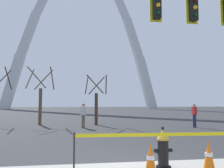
% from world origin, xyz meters
% --- Properties ---
extents(ground_plane, '(240.00, 240.00, 0.00)m').
position_xyz_m(ground_plane, '(0.00, 0.00, 0.00)').
color(ground_plane, '#333335').
extents(fire_hydrant, '(0.46, 0.48, 0.99)m').
position_xyz_m(fire_hydrant, '(0.66, -0.35, 0.47)').
color(fire_hydrant, black).
rests_on(fire_hydrant, ground).
extents(caution_tape_barrier, '(5.35, 0.27, 0.92)m').
position_xyz_m(caution_tape_barrier, '(1.16, -0.61, 0.63)').
color(caution_tape_barrier, '#232326').
rests_on(caution_tape_barrier, ground).
extents(traffic_cone_by_hydrant, '(0.36, 0.36, 0.73)m').
position_xyz_m(traffic_cone_by_hydrant, '(1.53, -0.92, 0.36)').
color(traffic_cone_by_hydrant, black).
rests_on(traffic_cone_by_hydrant, ground).
extents(traffic_cone_mid_sidewalk, '(0.36, 0.36, 0.73)m').
position_xyz_m(traffic_cone_mid_sidewalk, '(0.13, -1.02, 0.36)').
color(traffic_cone_mid_sidewalk, black).
rests_on(traffic_cone_mid_sidewalk, ground).
extents(monument_arch, '(47.43, 2.63, 48.96)m').
position_xyz_m(monument_arch, '(0.00, 66.19, 21.33)').
color(monument_arch, silver).
rests_on(monument_arch, ground).
extents(tree_left_mid, '(1.97, 1.99, 4.29)m').
position_xyz_m(tree_left_mid, '(-4.17, 12.23, 1.91)').
color(tree_left_mid, brown).
rests_on(tree_left_mid, ground).
extents(tree_center_left, '(1.71, 1.72, 3.69)m').
position_xyz_m(tree_center_left, '(-0.02, 11.53, 1.64)').
color(tree_center_left, '#473323').
rests_on(tree_center_left, ground).
extents(pedestrian_walking_left, '(0.38, 0.38, 1.59)m').
position_xyz_m(pedestrian_walking_left, '(-1.02, 9.52, 0.82)').
color(pedestrian_walking_left, brown).
rests_on(pedestrian_walking_left, ground).
extents(pedestrian_walking_right, '(0.22, 0.35, 1.59)m').
position_xyz_m(pedestrian_walking_right, '(6.30, 8.72, 0.82)').
color(pedestrian_walking_right, '#232847').
rests_on(pedestrian_walking_right, ground).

